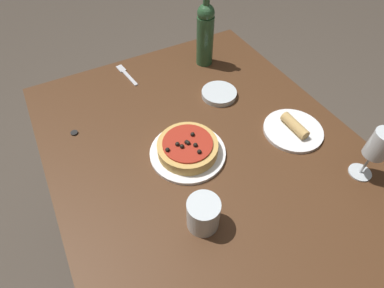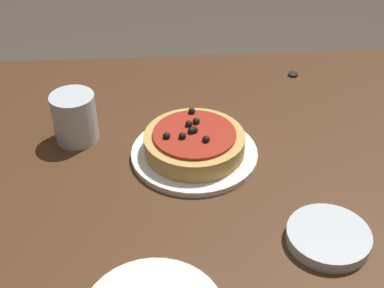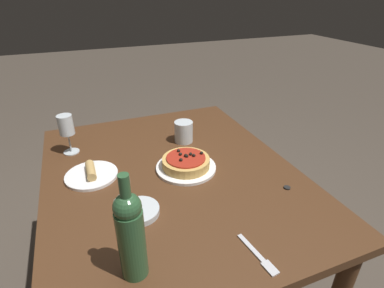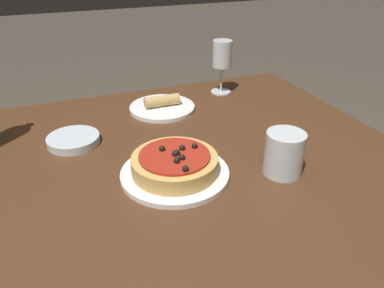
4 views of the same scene
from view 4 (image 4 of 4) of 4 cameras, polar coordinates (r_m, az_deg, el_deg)
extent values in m
cube|color=#4C2D19|center=(0.91, -3.90, -3.66)|extent=(1.20, 0.98, 0.03)
cylinder|color=#4C2D19|center=(1.64, 9.96, -3.67)|extent=(0.06, 0.06, 0.73)
cylinder|color=white|center=(0.85, -2.38, -4.45)|extent=(0.25, 0.25, 0.01)
cylinder|color=tan|center=(0.83, -2.42, -3.03)|extent=(0.19, 0.19, 0.04)
cylinder|color=#A82819|center=(0.82, -2.45, -1.75)|extent=(0.16, 0.16, 0.01)
sphere|color=black|center=(0.79, -2.34, -2.54)|extent=(0.01, 0.01, 0.01)
sphere|color=black|center=(0.82, -2.31, -1.32)|extent=(0.01, 0.01, 0.01)
sphere|color=black|center=(0.82, -2.46, -1.44)|extent=(0.01, 0.01, 0.01)
sphere|color=black|center=(0.80, -1.53, -2.06)|extent=(0.01, 0.01, 0.01)
sphere|color=black|center=(0.84, -4.59, -0.70)|extent=(0.01, 0.01, 0.01)
sphere|color=black|center=(0.76, -0.90, -3.77)|extent=(0.01, 0.01, 0.01)
sphere|color=black|center=(0.84, -1.51, -0.58)|extent=(0.01, 0.01, 0.01)
sphere|color=black|center=(0.84, 0.40, -0.31)|extent=(0.01, 0.01, 0.01)
cylinder|color=silver|center=(1.31, 4.40, 7.94)|extent=(0.07, 0.07, 0.00)
cylinder|color=silver|center=(1.30, 4.48, 9.84)|extent=(0.01, 0.01, 0.09)
cylinder|color=silver|center=(1.27, 4.63, 13.55)|extent=(0.06, 0.06, 0.09)
cylinder|color=silver|center=(0.86, 13.86, -1.40)|extent=(0.09, 0.09, 0.10)
cylinder|color=silver|center=(1.02, -17.62, 0.60)|extent=(0.13, 0.13, 0.02)
cylinder|color=white|center=(1.18, -4.56, 5.53)|extent=(0.20, 0.20, 0.01)
cylinder|color=tan|center=(1.17, -4.60, 6.58)|extent=(0.11, 0.03, 0.03)
camera|label=1|loc=(0.90, 52.91, 38.52)|focal=28.00mm
camera|label=2|loc=(1.53, -12.83, 34.59)|focal=50.00mm
camera|label=3|loc=(1.29, -64.86, 23.15)|focal=28.00mm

